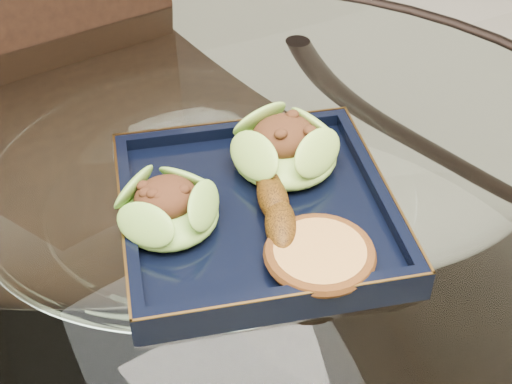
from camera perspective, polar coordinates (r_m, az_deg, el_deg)
name	(u,v)px	position (r m, az deg, el deg)	size (l,w,h in m)	color
dining_table	(208,318)	(0.86, -3.83, -9.99)	(1.13, 1.13, 0.77)	white
dining_chair	(86,174)	(1.08, -13.46, 1.39)	(0.51, 0.51, 1.07)	black
navy_plate	(256,214)	(0.73, 0.00, -1.80)	(0.27, 0.27, 0.02)	black
lettuce_wrap_left	(168,210)	(0.69, -7.06, -1.46)	(0.10, 0.10, 0.04)	#4D922A
lettuce_wrap_right	(285,150)	(0.76, 2.32, 3.35)	(0.11, 0.11, 0.04)	olive
roasted_plantain	(273,198)	(0.71, 1.35, -0.48)	(0.14, 0.03, 0.03)	#61380A
crumb_patty	(320,256)	(0.66, 5.10, -5.11)	(0.09, 0.09, 0.02)	#BF853F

